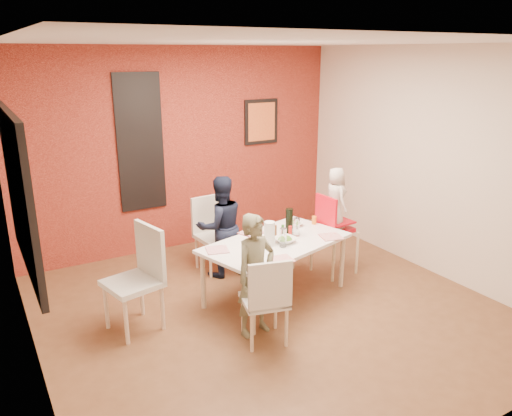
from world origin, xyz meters
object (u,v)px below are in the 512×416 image
chair_near (267,297)px  wine_bottle (289,222)px  dining_table (276,246)px  child_far (221,226)px  chair_left (140,272)px  toddler (336,198)px  child_near (256,275)px  high_chair (333,227)px  paper_towel_roll (269,234)px  chair_far (212,229)px

chair_near → wine_bottle: bearing=-119.2°
dining_table → wine_bottle: wine_bottle is taller
child_far → chair_near: bearing=82.9°
chair_left → dining_table: bearing=71.5°
chair_left → toddler: size_ratio=1.41×
chair_near → child_near: child_near is taller
high_chair → child_near: (-1.49, -0.71, -0.00)m
chair_left → child_far: size_ratio=0.83×
chair_left → paper_towel_roll: 1.37m
dining_table → child_near: (-0.56, -0.52, -0.00)m
high_chair → paper_towel_roll: bearing=99.3°
chair_left → toddler: 2.45m
chair_far → child_near: child_near is taller
chair_left → chair_near: bearing=31.7°
toddler → chair_left: bearing=98.7°
high_chair → child_near: bearing=111.5°
dining_table → chair_far: 1.12m
chair_near → child_far: (0.33, 1.60, 0.13)m
chair_far → child_near: 1.63m
child_far → toddler: 1.41m
wine_bottle → child_far: bearing=121.6°
high_chair → wine_bottle: 0.75m
high_chair → toddler: size_ratio=1.37×
high_chair → toddler: bearing=-87.0°
chair_near → dining_table: bearing=-112.8°
chair_near → high_chair: bearing=-133.2°
dining_table → high_chair: 0.95m
dining_table → child_near: 0.76m
chair_far → high_chair: bearing=-41.6°
chair_near → child_far: size_ratio=0.70×
chair_far → dining_table: bearing=-81.4°
dining_table → toddler: (0.96, 0.20, 0.36)m
chair_left → wine_bottle: 1.70m
dining_table → child_near: bearing=-137.1°
paper_towel_roll → chair_near: bearing=-123.2°
toddler → child_far: bearing=69.4°
chair_near → toddler: toddler is taller
dining_table → child_near: child_near is taller
chair_far → paper_towel_roll: bearing=-87.9°
chair_near → child_near: 0.26m
child_far → chair_left: bearing=34.3°
chair_left → high_chair: size_ratio=1.03×
paper_towel_roll → chair_far: bearing=96.7°
toddler → paper_towel_roll: (-1.08, -0.25, -0.17)m
paper_towel_roll → high_chair: bearing=13.4°
paper_towel_roll → chair_left: bearing=171.3°
dining_table → chair_near: size_ratio=2.03×
high_chair → chair_left: bearing=87.0°
dining_table → wine_bottle: (0.22, 0.08, 0.21)m
dining_table → chair_near: chair_near is taller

